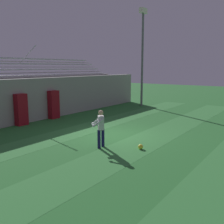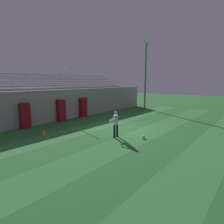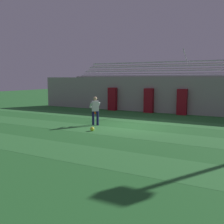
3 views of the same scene
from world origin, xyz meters
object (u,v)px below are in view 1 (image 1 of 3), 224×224
(padding_pillar_gate_left, at_px, (21,110))
(floodlight_pole, at_px, (143,46))
(goalkeeper, at_px, (101,126))
(padding_pillar_gate_right, at_px, (54,105))
(soccer_ball, at_px, (141,147))

(padding_pillar_gate_left, height_order, floodlight_pole, floodlight_pole)
(padding_pillar_gate_left, xyz_separation_m, goalkeeper, (-0.79, -6.72, -0.01))
(floodlight_pole, bearing_deg, padding_pillar_gate_right, 167.47)
(padding_pillar_gate_left, distance_m, floodlight_pole, 12.50)
(floodlight_pole, bearing_deg, goalkeeper, -158.92)
(padding_pillar_gate_right, xyz_separation_m, soccer_ball, (-2.62, -8.30, -0.85))
(goalkeeper, relative_size, soccer_ball, 7.59)
(goalkeeper, xyz_separation_m, soccer_ball, (0.79, -1.57, -0.84))
(floodlight_pole, height_order, soccer_ball, floodlight_pole)
(floodlight_pole, relative_size, goalkeeper, 5.15)
(padding_pillar_gate_right, bearing_deg, floodlight_pole, -12.53)
(padding_pillar_gate_left, height_order, soccer_ball, padding_pillar_gate_left)
(padding_pillar_gate_left, relative_size, padding_pillar_gate_right, 1.00)
(padding_pillar_gate_left, relative_size, floodlight_pole, 0.22)
(padding_pillar_gate_right, xyz_separation_m, floodlight_pole, (8.90, -1.98, 4.42))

